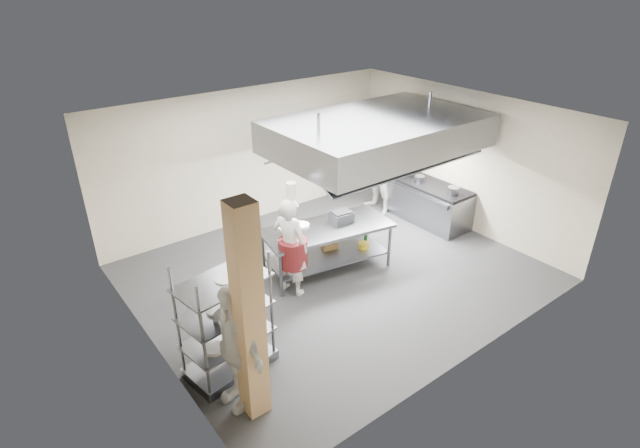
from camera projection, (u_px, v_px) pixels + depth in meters
floor at (336, 273)px, 9.49m from camera, size 7.00×7.00×0.00m
ceiling at (338, 118)px, 8.13m from camera, size 7.00×7.00×0.00m
wall_back at (250, 156)px, 10.93m from camera, size 7.00×0.00×7.00m
wall_left at (142, 265)px, 6.91m from camera, size 0.00×6.00×6.00m
wall_right at (463, 160)px, 10.71m from camera, size 0.00×6.00×6.00m
column at (249, 316)px, 5.90m from camera, size 0.30×0.30×3.00m
exhaust_hood at (378, 133)px, 9.39m from camera, size 4.00×2.50×0.60m
hood_strip_a at (341, 159)px, 9.05m from camera, size 1.60×0.12×0.04m
hood_strip_b at (409, 141)px, 10.02m from camera, size 1.60×0.12×0.04m
wall_shelf at (320, 143)px, 11.79m from camera, size 1.50×0.28×0.04m
island at (327, 248)px, 9.43m from camera, size 2.56×1.43×0.91m
island_worktop at (327, 228)px, 9.23m from camera, size 2.56×1.43×0.06m
island_undershelf at (327, 255)px, 9.50m from camera, size 2.35×1.29×0.04m
pass_rack at (226, 316)px, 6.83m from camera, size 1.32×0.89×1.84m
cooking_range at (427, 203)px, 11.33m from camera, size 0.80×2.00×0.84m
range_top at (429, 185)px, 11.12m from camera, size 0.78×1.96×0.06m
chef_head at (290, 247)px, 8.56m from camera, size 0.64×0.78×1.82m
chef_line at (380, 174)px, 11.49m from camera, size 0.72×0.92×1.88m
chef_plating at (235, 346)px, 6.28m from camera, size 0.54×1.12×1.85m
griddle at (341, 217)px, 9.37m from camera, size 0.43×0.35×0.19m
wicker_basket at (330, 245)px, 9.67m from camera, size 0.33×0.26×0.13m
stockpot at (420, 179)px, 11.14m from camera, size 0.22×0.22×0.15m
plate_stack at (228, 335)px, 6.98m from camera, size 0.28×0.28×0.05m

